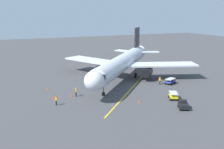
# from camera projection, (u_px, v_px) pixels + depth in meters

# --- Properties ---
(ground_plane) EXTENTS (220.00, 220.00, 0.00)m
(ground_plane) POSITION_uv_depth(u_px,v_px,m) (120.00, 77.00, 68.09)
(ground_plane) COLOR #424244
(apron_lead_in_line) EXTENTS (26.91, 29.92, 0.01)m
(apron_lead_in_line) POSITION_uv_depth(u_px,v_px,m) (134.00, 86.00, 60.70)
(apron_lead_in_line) COLOR yellow
(apron_lead_in_line) RESTS_ON ground
(airplane) EXTENTS (32.57, 33.50, 11.50)m
(airplane) POSITION_uv_depth(u_px,v_px,m) (123.00, 63.00, 65.39)
(airplane) COLOR silver
(airplane) RESTS_ON ground
(ground_crew_marshaller) EXTENTS (0.47, 0.43, 1.71)m
(ground_crew_marshaller) POSITION_uv_depth(u_px,v_px,m) (56.00, 100.00, 47.81)
(ground_crew_marshaller) COLOR #23232D
(ground_crew_marshaller) RESTS_ON ground
(ground_crew_wing_walker) EXTENTS (0.41, 0.47, 1.71)m
(ground_crew_wing_walker) POSITION_uv_depth(u_px,v_px,m) (160.00, 81.00, 61.50)
(ground_crew_wing_walker) COLOR #23232D
(ground_crew_wing_walker) RESTS_ON ground
(ground_crew_loader) EXTENTS (0.40, 0.47, 1.71)m
(ground_crew_loader) POSITION_uv_depth(u_px,v_px,m) (76.00, 92.00, 52.76)
(ground_crew_loader) COLOR #23232D
(ground_crew_loader) RESTS_ON ground
(baggage_cart_near_nose) EXTENTS (2.95, 2.43, 1.27)m
(baggage_cart_near_nose) POSITION_uv_depth(u_px,v_px,m) (170.00, 81.00, 61.77)
(baggage_cart_near_nose) COLOR #2D3899
(baggage_cart_near_nose) RESTS_ON ground
(baggage_cart_portside) EXTENTS (2.46, 2.95, 1.27)m
(baggage_cart_portside) POSITION_uv_depth(u_px,v_px,m) (173.00, 96.00, 51.18)
(baggage_cart_portside) COLOR yellow
(baggage_cart_portside) RESTS_ON ground
(tug_starboard_side) EXTENTS (2.40, 2.73, 1.50)m
(tug_starboard_side) POSITION_uv_depth(u_px,v_px,m) (183.00, 105.00, 46.05)
(tug_starboard_side) COLOR black
(tug_starboard_side) RESTS_ON ground
(safety_cone_nose_left) EXTENTS (0.32, 0.32, 0.55)m
(safety_cone_nose_left) POSITION_uv_depth(u_px,v_px,m) (71.00, 95.00, 52.77)
(safety_cone_nose_left) COLOR #F2590F
(safety_cone_nose_left) RESTS_ON ground
(safety_cone_nose_right) EXTENTS (0.32, 0.32, 0.55)m
(safety_cone_nose_right) POSITION_uv_depth(u_px,v_px,m) (139.00, 101.00, 49.46)
(safety_cone_nose_right) COLOR #F2590F
(safety_cone_nose_right) RESTS_ON ground
(safety_cone_wing_port) EXTENTS (0.32, 0.32, 0.55)m
(safety_cone_wing_port) POSITION_uv_depth(u_px,v_px,m) (48.00, 89.00, 57.35)
(safety_cone_wing_port) COLOR #F2590F
(safety_cone_wing_port) RESTS_ON ground
(safety_cone_wing_starboard) EXTENTS (0.32, 0.32, 0.55)m
(safety_cone_wing_starboard) POSITION_uv_depth(u_px,v_px,m) (53.00, 97.00, 51.48)
(safety_cone_wing_starboard) COLOR #F2590F
(safety_cone_wing_starboard) RESTS_ON ground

